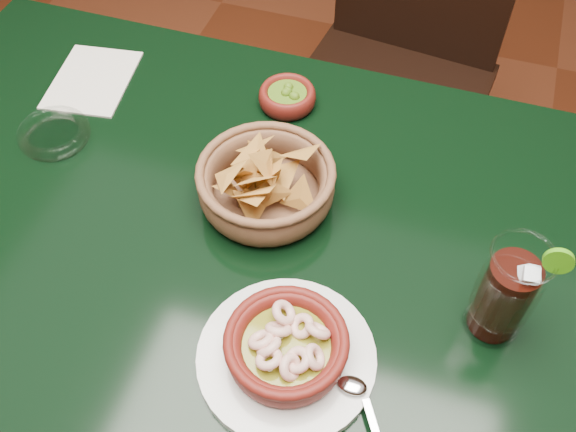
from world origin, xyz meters
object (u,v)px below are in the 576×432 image
(shrimp_plate, at_px, (287,349))
(cola_drink, at_px, (506,293))
(chip_basket, at_px, (266,184))
(dining_table, at_px, (212,245))
(dining_chair, at_px, (398,66))

(shrimp_plate, height_order, cola_drink, cola_drink)
(chip_basket, xyz_separation_m, cola_drink, (0.36, -0.11, 0.04))
(dining_table, xyz_separation_m, cola_drink, (0.44, -0.07, 0.18))
(dining_chair, relative_size, cola_drink, 5.19)
(shrimp_plate, bearing_deg, dining_chair, 91.27)
(dining_chair, bearing_deg, cola_drink, -71.20)
(dining_table, distance_m, cola_drink, 0.48)
(shrimp_plate, bearing_deg, cola_drink, 29.00)
(dining_chair, bearing_deg, dining_table, -104.04)
(dining_table, relative_size, dining_chair, 1.25)
(chip_basket, distance_m, cola_drink, 0.38)
(dining_chair, height_order, cola_drink, dining_chair)
(dining_chair, distance_m, shrimp_plate, 0.95)
(dining_table, height_order, shrimp_plate, shrimp_plate)
(dining_chair, bearing_deg, chip_basket, -98.09)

